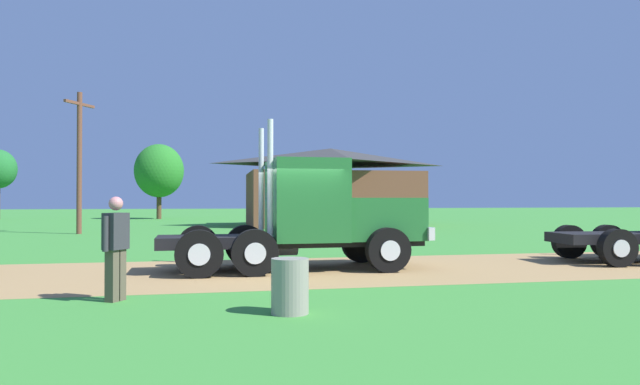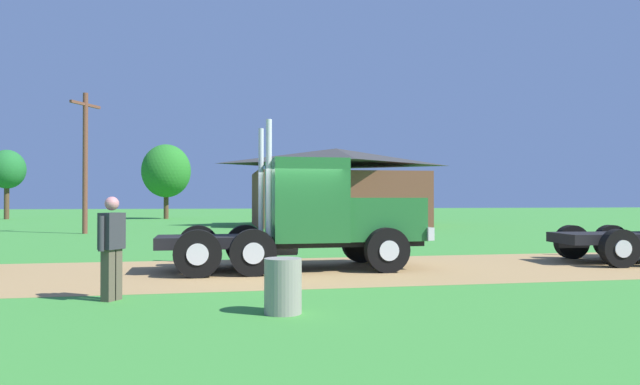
# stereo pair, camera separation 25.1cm
# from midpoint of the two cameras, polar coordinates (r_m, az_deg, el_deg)

# --- Properties ---
(ground_plane) EXTENTS (200.00, 200.00, 0.00)m
(ground_plane) POSITION_cam_midpoint_polar(r_m,az_deg,el_deg) (14.32, -2.90, -7.81)
(ground_plane) COLOR #3A8733
(dirt_track) EXTENTS (120.00, 5.91, 0.01)m
(dirt_track) POSITION_cam_midpoint_polar(r_m,az_deg,el_deg) (14.32, -2.90, -7.79)
(dirt_track) COLOR #A07D4C
(dirt_track) RESTS_ON ground_plane
(truck_foreground_white) EXTENTS (6.76, 2.71, 3.67)m
(truck_foreground_white) POSITION_cam_midpoint_polar(r_m,az_deg,el_deg) (14.72, 0.18, -2.46)
(truck_foreground_white) COLOR black
(truck_foreground_white) RESTS_ON ground_plane
(visitor_by_barrel) EXTENTS (0.44, 0.54, 1.82)m
(visitor_by_barrel) POSITION_cam_midpoint_polar(r_m,az_deg,el_deg) (10.69, -19.37, -4.82)
(visitor_by_barrel) COLOR #2D2D33
(visitor_by_barrel) RESTS_ON ground_plane
(steel_barrel) EXTENTS (0.58, 0.58, 0.86)m
(steel_barrel) POSITION_cam_midpoint_polar(r_m,az_deg,el_deg) (9.03, -2.90, -9.25)
(steel_barrel) COLOR gray
(steel_barrel) RESTS_ON ground_plane
(shed_building) EXTENTS (11.89, 8.44, 5.31)m
(shed_building) POSITION_cam_midpoint_polar(r_m,az_deg,el_deg) (39.57, 1.80, 0.43)
(shed_building) COLOR brown
(shed_building) RESTS_ON ground_plane
(utility_pole_near) EXTENTS (1.15, 2.01, 7.33)m
(utility_pole_near) POSITION_cam_midpoint_polar(r_m,az_deg,el_deg) (32.20, -22.10, 3.15)
(utility_pole_near) COLOR brown
(utility_pole_near) RESTS_ON ground_plane
(tree_left) EXTENTS (3.20, 3.20, 6.29)m
(tree_left) POSITION_cam_midpoint_polar(r_m,az_deg,el_deg) (59.04, -28.58, 2.00)
(tree_left) COLOR #513823
(tree_left) RESTS_ON ground_plane
(tree_mid) EXTENTS (4.44, 4.44, 6.86)m
(tree_mid) POSITION_cam_midpoint_polar(r_m,az_deg,el_deg) (54.59, -14.91, 2.07)
(tree_mid) COLOR #513823
(tree_mid) RESTS_ON ground_plane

